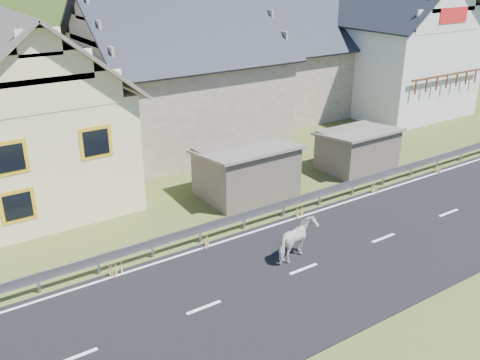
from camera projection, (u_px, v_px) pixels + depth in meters
ground at (383, 239)px, 20.62m from camera, size 160.00×160.00×0.00m
road at (383, 239)px, 20.62m from camera, size 60.00×7.00×0.04m
lane_markings at (383, 238)px, 20.61m from camera, size 60.00×6.60×0.01m
guardrail at (320, 193)px, 23.24m from camera, size 28.10×0.09×0.75m
shed_left at (246, 171)px, 24.17m from camera, size 4.30×3.30×2.40m
shed_right at (357, 150)px, 27.16m from camera, size 3.80×2.90×2.20m
house_cream at (22, 100)px, 23.05m from camera, size 7.80×9.80×8.30m
house_stone_a at (176, 63)px, 29.86m from camera, size 10.80×9.80×8.90m
house_stone_b at (292, 49)px, 36.67m from camera, size 9.80×8.80×8.10m
house_white at (387, 35)px, 37.12m from camera, size 8.80×10.80×9.70m
horse at (297, 240)px, 18.95m from camera, size 1.30×1.88×1.46m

